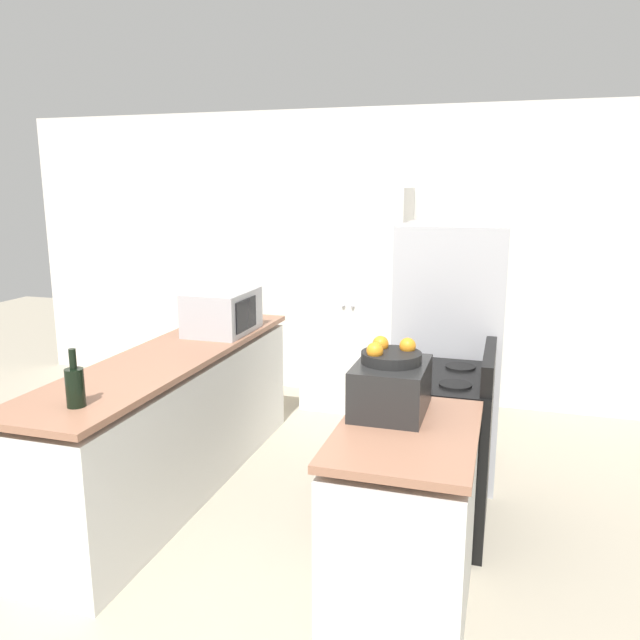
{
  "coord_description": "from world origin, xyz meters",
  "views": [
    {
      "loc": [
        1.18,
        -1.96,
        1.93
      ],
      "look_at": [
        0.0,
        1.95,
        1.05
      ],
      "focal_mm": 35.0,
      "sensor_mm": 36.0,
      "label": 1
    }
  ],
  "objects_px": {
    "fruit_bowl": "(390,355)",
    "pantry_cabinet": "(356,300)",
    "microwave": "(222,312)",
    "toaster_oven": "(391,388)",
    "stove": "(431,449)",
    "wine_bottle": "(75,386)",
    "refrigerator": "(450,350)"
  },
  "relations": [
    {
      "from": "pantry_cabinet",
      "to": "microwave",
      "type": "xyz_separation_m",
      "value": [
        -0.68,
        -1.25,
        0.1
      ]
    },
    {
      "from": "refrigerator",
      "to": "fruit_bowl",
      "type": "distance_m",
      "value": 1.47
    },
    {
      "from": "microwave",
      "to": "toaster_oven",
      "type": "relative_size",
      "value": 1.25
    },
    {
      "from": "refrigerator",
      "to": "toaster_oven",
      "type": "distance_m",
      "value": 1.46
    },
    {
      "from": "stove",
      "to": "toaster_oven",
      "type": "bearing_deg",
      "value": -101.46
    },
    {
      "from": "refrigerator",
      "to": "toaster_oven",
      "type": "relative_size",
      "value": 3.92
    },
    {
      "from": "pantry_cabinet",
      "to": "toaster_oven",
      "type": "height_order",
      "value": "pantry_cabinet"
    },
    {
      "from": "fruit_bowl",
      "to": "pantry_cabinet",
      "type": "bearing_deg",
      "value": 106.94
    },
    {
      "from": "stove",
      "to": "pantry_cabinet",
      "type": "bearing_deg",
      "value": 115.8
    },
    {
      "from": "stove",
      "to": "toaster_oven",
      "type": "xyz_separation_m",
      "value": [
        -0.13,
        -0.64,
        0.56
      ]
    },
    {
      "from": "microwave",
      "to": "pantry_cabinet",
      "type": "bearing_deg",
      "value": 61.59
    },
    {
      "from": "stove",
      "to": "wine_bottle",
      "type": "distance_m",
      "value": 1.94
    },
    {
      "from": "refrigerator",
      "to": "fruit_bowl",
      "type": "xyz_separation_m",
      "value": [
        -0.16,
        -1.42,
        0.33
      ]
    },
    {
      "from": "wine_bottle",
      "to": "toaster_oven",
      "type": "xyz_separation_m",
      "value": [
        1.44,
        0.36,
        0.01
      ]
    },
    {
      "from": "toaster_oven",
      "to": "fruit_bowl",
      "type": "distance_m",
      "value": 0.15
    },
    {
      "from": "pantry_cabinet",
      "to": "wine_bottle",
      "type": "relative_size",
      "value": 6.77
    },
    {
      "from": "wine_bottle",
      "to": "toaster_oven",
      "type": "height_order",
      "value": "wine_bottle"
    },
    {
      "from": "wine_bottle",
      "to": "fruit_bowl",
      "type": "xyz_separation_m",
      "value": [
        1.43,
        0.38,
        0.17
      ]
    },
    {
      "from": "toaster_oven",
      "to": "fruit_bowl",
      "type": "bearing_deg",
      "value": 115.27
    },
    {
      "from": "microwave",
      "to": "stove",
      "type": "bearing_deg",
      "value": -20.6
    },
    {
      "from": "fruit_bowl",
      "to": "wine_bottle",
      "type": "bearing_deg",
      "value": -165.08
    },
    {
      "from": "microwave",
      "to": "wine_bottle",
      "type": "relative_size",
      "value": 1.91
    },
    {
      "from": "fruit_bowl",
      "to": "microwave",
      "type": "bearing_deg",
      "value": 139.59
    },
    {
      "from": "pantry_cabinet",
      "to": "microwave",
      "type": "distance_m",
      "value": 1.43
    },
    {
      "from": "stove",
      "to": "microwave",
      "type": "height_order",
      "value": "microwave"
    },
    {
      "from": "wine_bottle",
      "to": "fruit_bowl",
      "type": "bearing_deg",
      "value": 14.92
    },
    {
      "from": "pantry_cabinet",
      "to": "fruit_bowl",
      "type": "distance_m",
      "value": 2.59
    },
    {
      "from": "microwave",
      "to": "wine_bottle",
      "type": "xyz_separation_m",
      "value": [
        -0.0,
        -1.6,
        -0.05
      ]
    },
    {
      "from": "stove",
      "to": "toaster_oven",
      "type": "distance_m",
      "value": 0.86
    },
    {
      "from": "refrigerator",
      "to": "fruit_bowl",
      "type": "height_order",
      "value": "refrigerator"
    },
    {
      "from": "stove",
      "to": "wine_bottle",
      "type": "height_order",
      "value": "wine_bottle"
    },
    {
      "from": "stove",
      "to": "microwave",
      "type": "distance_m",
      "value": 1.78
    }
  ]
}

